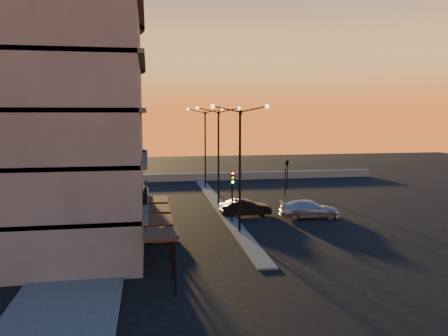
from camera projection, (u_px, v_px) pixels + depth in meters
ground at (240, 233)px, 32.55m from camera, size 120.00×120.00×0.00m
sidewalk_west at (100, 225)px, 34.69m from camera, size 5.00×40.00×0.12m
median at (219, 205)px, 42.32m from camera, size 1.20×36.00×0.12m
parapet at (215, 177)px, 58.25m from camera, size 44.00×0.50×1.00m
building at (33, 67)px, 28.76m from camera, size 14.35×17.08×25.00m
streetlamp_near at (240, 158)px, 31.86m from camera, size 4.32×0.32×9.51m
streetlamp_mid at (218, 148)px, 41.64m from camera, size 4.32×0.32×9.51m
streetlamp_far at (205, 141)px, 51.42m from camera, size 4.32×0.32×9.51m
traffic_light_main at (232, 188)px, 35.00m from camera, size 0.28×0.44×4.25m
signal_east_a at (285, 178)px, 47.35m from camera, size 0.13×0.16×3.60m
signal_east_b at (287, 163)px, 51.37m from camera, size 0.42×1.99×3.60m
car_hatchback at (151, 232)px, 30.23m from camera, size 4.13×2.39×1.32m
car_sedan at (245, 207)px, 37.93m from camera, size 4.46×1.68×1.45m
car_wagon at (309, 209)px, 37.27m from camera, size 5.30×2.64×1.48m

